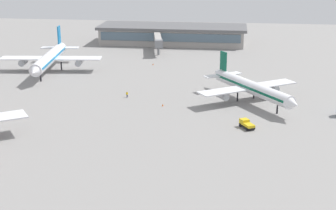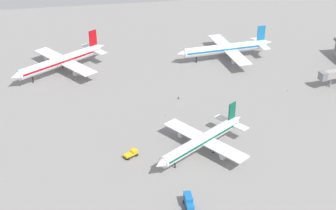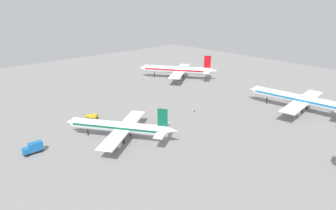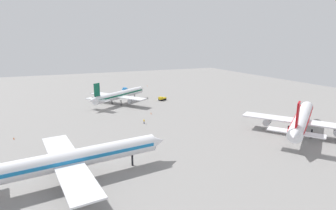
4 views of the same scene
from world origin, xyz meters
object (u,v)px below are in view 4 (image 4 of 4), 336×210
Objects in this scene: airplane_distant at (74,159)px; airplane_at_gate at (119,95)px; catering_truck at (125,90)px; pushback_tractor at (162,98)px; safety_cone_mid_apron at (151,113)px; ground_crew_worker at (144,121)px; safety_cone_far_side at (147,86)px; airplane_taxiing at (302,119)px; safety_cone_near_gate at (14,138)px.

airplane_at_gate is at bearing 61.73° from airplane_distant.
airplane_at_gate is at bearing 159.87° from catering_truck.
pushback_tractor is 0.85× the size of catering_truck.
safety_cone_mid_apron is (23.67, 7.15, -3.94)m from airplane_at_gate.
catering_truck is (-91.94, 36.02, -3.14)m from airplane_distant.
ground_crew_worker reaches higher than safety_cone_far_side.
airplane_distant is at bearing -26.93° from safety_cone_far_side.
pushback_tractor is 28.39m from catering_truck.
safety_cone_far_side is at bearing 61.72° from airplane_taxiing.
ground_crew_worker is at bearing -20.57° from safety_cone_far_side.
ground_crew_worker is (59.30, -9.10, -0.85)m from catering_truck.
catering_truck is 9.38× the size of safety_cone_mid_apron.
airplane_at_gate reaches higher than safety_cone_near_gate.
catering_truck is (-24.30, 9.31, -2.54)m from airplane_at_gate.
airplane_at_gate is at bearing -163.19° from safety_cone_mid_apron.
safety_cone_far_side is (-18.60, 20.13, -1.40)m from catering_truck.
airplane_at_gate is 55.18× the size of safety_cone_far_side.
pushback_tractor is at bearing -153.92° from catering_truck.
airplane_taxiing is at bearing 69.08° from safety_cone_near_gate.
airplane_distant reaches higher than safety_cone_far_side.
airplane_at_gate is 0.76× the size of airplane_distant.
pushback_tractor is at bearing 117.57° from safety_cone_near_gate.
airplane_taxiing is at bearing -92.25° from airplane_at_gate.
airplane_distant is 81.99m from pushback_tractor.
catering_truck reaches higher than safety_cone_far_side.
pushback_tractor is 39.76m from ground_crew_worker.
catering_truck is 27.44m from safety_cone_far_side.
catering_truck is at bearing 139.09° from safety_cone_near_gate.
safety_cone_near_gate is at bearing 106.86° from airplane_distant.
airplane_taxiing reaches higher than airplane_distant.
safety_cone_mid_apron is (22.31, -14.26, -0.67)m from pushback_tractor.
pushback_tractor is at bearing -38.57° from airplane_at_gate.
airplane_at_gate is at bearing 129.55° from safety_cone_near_gate.
pushback_tractor is 7.94× the size of safety_cone_far_side.
pushback_tractor is 2.85× the size of ground_crew_worker.
pushback_tractor reaches higher than safety_cone_far_side.
airplane_distant is 55.68m from safety_cone_mid_apron.
ground_crew_worker is 13.30m from safety_cone_mid_apron.
airplane_taxiing is 0.89× the size of airplane_distant.
pushback_tractor is (-66.27, 48.12, -3.86)m from airplane_distant.
safety_cone_mid_apron is (-11.33, 6.95, -0.55)m from ground_crew_worker.
airplane_taxiing is 68.21m from pushback_tractor.
safety_cone_far_side is at bearing 137.43° from safety_cone_near_gate.
airplane_distant is 72.81× the size of safety_cone_far_side.
airplane_taxiing is 89.77m from safety_cone_near_gate.
airplane_taxiing is 55.39m from safety_cone_mid_apron.
safety_cone_near_gate is (34.14, -41.34, -3.94)m from airplane_at_gate.
safety_cone_mid_apron is at bearing 45.67° from airplane_distant.
airplane_at_gate is 78.57m from airplane_taxiing.
safety_cone_near_gate is at bearing 124.02° from airplane_taxiing.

